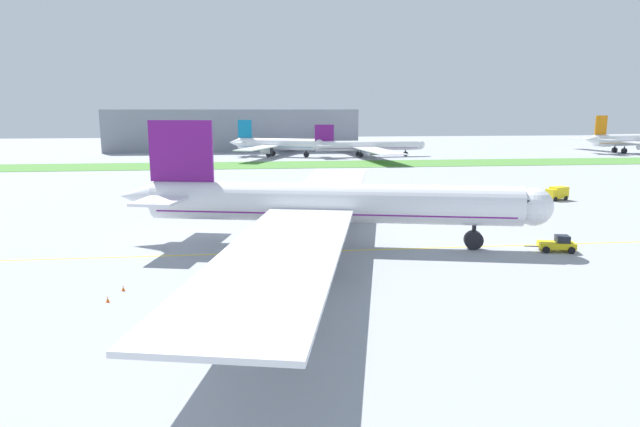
% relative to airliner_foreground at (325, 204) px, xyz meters
% --- Properties ---
extents(ground_plane, '(600.00, 600.00, 0.00)m').
position_rel_airliner_foreground_xyz_m(ground_plane, '(-1.86, -2.36, -5.69)').
color(ground_plane, '#9399A0').
rests_on(ground_plane, ground).
extents(apron_taxi_line, '(280.00, 0.36, 0.01)m').
position_rel_airliner_foreground_xyz_m(apron_taxi_line, '(-1.86, -3.31, -5.68)').
color(apron_taxi_line, yellow).
rests_on(apron_taxi_line, ground).
extents(grass_median_strip, '(320.00, 24.00, 0.10)m').
position_rel_airliner_foreground_xyz_m(grass_median_strip, '(-1.86, 111.44, -5.64)').
color(grass_median_strip, '#4C8438').
rests_on(grass_median_strip, ground).
extents(airliner_foreground, '(57.37, 93.85, 16.75)m').
position_rel_airliner_foreground_xyz_m(airliner_foreground, '(0.00, 0.00, 0.00)').
color(airliner_foreground, white).
rests_on(airliner_foreground, ground).
extents(pushback_tug, '(6.37, 3.37, 2.14)m').
position_rel_airliner_foreground_xyz_m(pushback_tug, '(29.54, -6.98, -4.70)').
color(pushback_tug, yellow).
rests_on(pushback_tug, ground).
extents(ground_crew_wingwalker_port, '(0.43, 0.49, 1.61)m').
position_rel_airliner_foreground_xyz_m(ground_crew_wingwalker_port, '(-8.48, -19.05, -4.71)').
color(ground_crew_wingwalker_port, black).
rests_on(ground_crew_wingwalker_port, ground).
extents(traffic_cone_near_nose, '(0.36, 0.36, 0.58)m').
position_rel_airliner_foreground_xyz_m(traffic_cone_near_nose, '(-23.62, -20.21, -5.41)').
color(traffic_cone_near_nose, '#F2590C').
rests_on(traffic_cone_near_nose, ground).
extents(traffic_cone_port_wing, '(0.36, 0.36, 0.58)m').
position_rel_airliner_foreground_xyz_m(traffic_cone_port_wing, '(-22.91, -16.87, -5.41)').
color(traffic_cone_port_wing, '#F2590C').
rests_on(traffic_cone_port_wing, ground).
extents(service_truck_baggage_loader, '(4.91, 3.64, 2.71)m').
position_rel_airliner_foreground_xyz_m(service_truck_baggage_loader, '(51.56, 32.38, -4.20)').
color(service_truck_baggage_loader, yellow).
rests_on(service_truck_baggage_loader, ground).
extents(service_truck_fuel_bowser, '(5.91, 4.31, 2.88)m').
position_rel_airliner_foreground_xyz_m(service_truck_fuel_bowser, '(26.19, 35.68, -4.13)').
color(service_truck_fuel_bowser, white).
rests_on(service_truck_fuel_bowser, ground).
extents(service_truck_catering_van, '(5.66, 3.88, 3.17)m').
position_rel_airliner_foreground_xyz_m(service_truck_catering_van, '(15.50, 31.00, -4.01)').
color(service_truck_catering_van, yellow).
rests_on(service_truck_catering_van, ground).
extents(parked_airliner_far_left, '(36.96, 58.94, 14.01)m').
position_rel_airliner_foreground_xyz_m(parked_airliner_far_left, '(-0.99, 144.68, -0.94)').
color(parked_airliner_far_left, white).
rests_on(parked_airliner_far_left, ground).
extents(parked_airliner_far_centre, '(47.39, 77.55, 12.39)m').
position_rel_airliner_foreground_xyz_m(parked_airliner_far_centre, '(33.40, 139.39, -1.48)').
color(parked_airliner_far_centre, white).
rests_on(parked_airliner_far_centre, ground).
extents(parked_airliner_far_right, '(39.11, 60.62, 15.60)m').
position_rel_airliner_foreground_xyz_m(parked_airliner_far_right, '(144.27, 144.98, -0.41)').
color(parked_airliner_far_right, white).
rests_on(parked_airliner_far_right, ground).
extents(terminal_building, '(107.71, 20.00, 18.00)m').
position_rel_airliner_foreground_xyz_m(terminal_building, '(-18.04, 177.44, 3.31)').
color(terminal_building, gray).
rests_on(terminal_building, ground).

